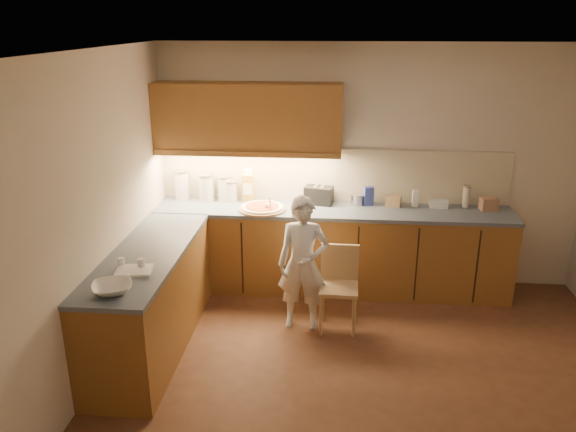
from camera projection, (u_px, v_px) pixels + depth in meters
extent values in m
plane|color=#522F1C|center=(372.00, 382.00, 4.59)|extent=(4.50, 4.50, 0.00)
cube|color=beige|center=(368.00, 167.00, 6.04)|extent=(4.50, 0.04, 2.60)
cube|color=beige|center=(414.00, 411.00, 2.28)|extent=(4.50, 0.04, 2.60)
cube|color=beige|center=(88.00, 225.00, 4.35)|extent=(0.04, 4.00, 2.60)
cube|color=white|center=(392.00, 52.00, 3.73)|extent=(4.50, 4.00, 0.04)
cube|color=brown|center=(331.00, 251.00, 6.07)|extent=(3.75, 0.60, 0.88)
cube|color=brown|center=(151.00, 301.00, 4.98)|extent=(0.60, 2.00, 0.88)
cube|color=#4A576A|center=(332.00, 211.00, 5.92)|extent=(3.77, 0.62, 0.04)
cube|color=#4A576A|center=(147.00, 254.00, 4.83)|extent=(0.62, 2.02, 0.04)
cube|color=black|center=(186.00, 257.00, 5.92)|extent=(0.02, 0.01, 0.80)
cube|color=black|center=(242.00, 259.00, 5.87)|extent=(0.02, 0.01, 0.80)
cube|color=black|center=(299.00, 261.00, 5.82)|extent=(0.02, 0.01, 0.80)
cube|color=black|center=(357.00, 263.00, 5.77)|extent=(0.02, 0.01, 0.80)
cube|color=black|center=(417.00, 265.00, 5.72)|extent=(0.02, 0.01, 0.80)
cube|color=black|center=(477.00, 267.00, 5.67)|extent=(0.02, 0.01, 0.80)
cube|color=beige|center=(333.00, 175.00, 6.09)|extent=(3.75, 0.02, 0.58)
cube|color=brown|center=(248.00, 117.00, 5.80)|extent=(1.95, 0.35, 0.70)
cube|color=brown|center=(246.00, 154.00, 5.75)|extent=(1.95, 0.02, 0.06)
cylinder|color=#A67F53|center=(262.00, 209.00, 5.88)|extent=(0.50, 0.50, 0.02)
cylinder|color=#F5E8BF|center=(262.00, 207.00, 5.87)|extent=(0.44, 0.44, 0.02)
cylinder|color=#C13B19|center=(262.00, 206.00, 5.86)|extent=(0.35, 0.35, 0.01)
sphere|color=white|center=(267.00, 205.00, 5.81)|extent=(0.06, 0.06, 0.06)
cylinder|color=white|center=(270.00, 204.00, 5.75)|extent=(0.02, 0.12, 0.20)
imported|color=white|center=(303.00, 264.00, 5.24)|extent=(0.47, 0.31, 1.30)
cylinder|color=tan|center=(321.00, 316.00, 5.21)|extent=(0.03, 0.03, 0.40)
cylinder|color=tan|center=(354.00, 318.00, 5.18)|extent=(0.03, 0.03, 0.40)
cylinder|color=tan|center=(323.00, 301.00, 5.50)|extent=(0.03, 0.03, 0.40)
cylinder|color=tan|center=(354.00, 302.00, 5.46)|extent=(0.03, 0.03, 0.40)
cube|color=tan|center=(339.00, 288.00, 5.26)|extent=(0.37, 0.37, 0.04)
cube|color=tan|center=(340.00, 262.00, 5.35)|extent=(0.36, 0.04, 0.36)
imported|color=white|center=(112.00, 288.00, 4.09)|extent=(0.37, 0.37, 0.07)
cylinder|color=white|center=(182.00, 186.00, 6.19)|extent=(0.15, 0.15, 0.31)
cylinder|color=tan|center=(181.00, 171.00, 6.14)|extent=(0.16, 0.16, 0.02)
cylinder|color=beige|center=(206.00, 188.00, 6.13)|extent=(0.16, 0.16, 0.28)
cylinder|color=gray|center=(206.00, 175.00, 6.08)|extent=(0.17, 0.17, 0.02)
cylinder|color=beige|center=(224.00, 189.00, 6.14)|extent=(0.14, 0.14, 0.26)
cylinder|color=gray|center=(224.00, 177.00, 6.09)|extent=(0.15, 0.15, 0.02)
cylinder|color=beige|center=(231.00, 192.00, 6.14)|extent=(0.13, 0.13, 0.21)
cylinder|color=gray|center=(231.00, 182.00, 6.10)|extent=(0.14, 0.14, 0.02)
cube|color=gold|center=(248.00, 188.00, 6.09)|extent=(0.12, 0.09, 0.31)
cube|color=white|center=(248.00, 172.00, 6.03)|extent=(0.08, 0.06, 0.05)
cube|color=black|center=(319.00, 195.00, 6.04)|extent=(0.33, 0.23, 0.19)
cube|color=#AAAAAF|center=(316.00, 186.00, 6.02)|extent=(0.06, 0.13, 0.00)
cube|color=#AAAAAF|center=(322.00, 187.00, 6.00)|extent=(0.06, 0.13, 0.00)
cylinder|color=silver|center=(357.00, 200.00, 6.04)|extent=(0.14, 0.14, 0.11)
cylinder|color=silver|center=(358.00, 195.00, 6.02)|extent=(0.15, 0.15, 0.01)
cube|color=#314193|center=(368.00, 196.00, 6.00)|extent=(0.12, 0.09, 0.20)
cube|color=#A27F57|center=(393.00, 201.00, 5.98)|extent=(0.18, 0.15, 0.11)
cube|color=white|center=(415.00, 199.00, 5.95)|extent=(0.06, 0.06, 0.18)
cube|color=white|center=(439.00, 204.00, 5.96)|extent=(0.20, 0.14, 0.08)
cylinder|color=beige|center=(466.00, 197.00, 5.92)|extent=(0.07, 0.07, 0.22)
cylinder|color=gray|center=(467.00, 186.00, 5.88)|extent=(0.08, 0.08, 0.02)
cube|color=tan|center=(489.00, 204.00, 5.86)|extent=(0.19, 0.15, 0.13)
cube|color=white|center=(134.00, 271.00, 4.43)|extent=(0.31, 0.26, 0.02)
cylinder|color=white|center=(121.00, 262.00, 4.52)|extent=(0.07, 0.07, 0.07)
cylinder|color=white|center=(141.00, 264.00, 4.48)|extent=(0.07, 0.07, 0.08)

